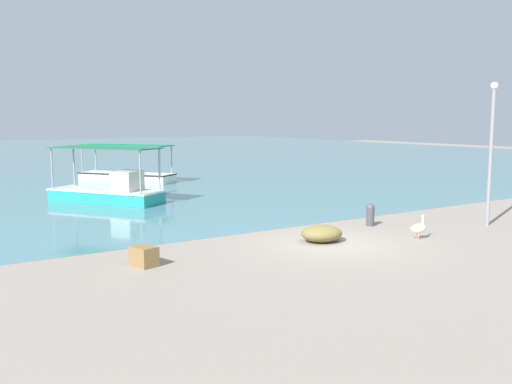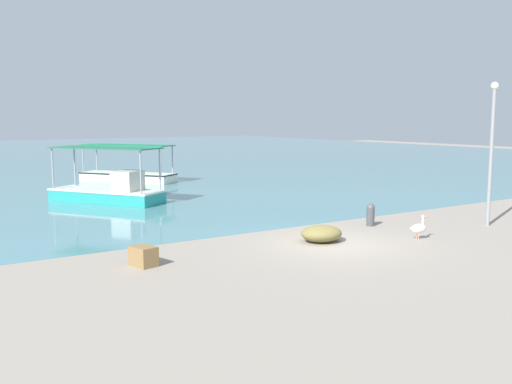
% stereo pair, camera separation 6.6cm
% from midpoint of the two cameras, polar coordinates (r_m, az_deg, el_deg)
% --- Properties ---
extents(ground, '(120.00, 120.00, 0.00)m').
position_cam_midpoint_polar(ground, '(18.31, 7.72, -5.22)').
color(ground, gray).
extents(harbor_water, '(110.00, 90.00, 0.00)m').
position_cam_midpoint_polar(harbor_water, '(62.68, -22.51, 3.26)').
color(harbor_water, teal).
rests_on(harbor_water, ground).
extents(fishing_boat_near_left, '(4.96, 5.96, 2.30)m').
position_cam_midpoint_polar(fishing_boat_near_left, '(36.48, -12.85, 1.73)').
color(fishing_boat_near_left, white).
rests_on(fishing_boat_near_left, harbor_water).
extents(fishing_boat_far_right, '(4.56, 5.65, 2.60)m').
position_cam_midpoint_polar(fishing_boat_far_right, '(27.78, -14.57, 0.18)').
color(fishing_boat_far_right, teal).
rests_on(fishing_boat_far_right, harbor_water).
extents(pelican, '(0.80, 0.39, 0.80)m').
position_cam_midpoint_polar(pelican, '(19.60, 15.88, -3.47)').
color(pelican, '#E0997A').
rests_on(pelican, ground).
extents(lamp_post, '(0.28, 0.28, 5.27)m').
position_cam_midpoint_polar(lamp_post, '(22.64, 22.39, 4.35)').
color(lamp_post, gray).
rests_on(lamp_post, ground).
extents(mooring_bollard, '(0.31, 0.31, 0.84)m').
position_cam_midpoint_polar(mooring_bollard, '(21.53, 11.28, -2.16)').
color(mooring_bollard, '#47474C').
rests_on(mooring_bollard, ground).
extents(net_pile, '(1.40, 1.19, 0.53)m').
position_cam_midpoint_polar(net_pile, '(18.62, 6.49, -4.14)').
color(net_pile, olive).
rests_on(net_pile, ground).
extents(cargo_crate, '(0.66, 0.81, 0.54)m').
position_cam_midpoint_polar(cargo_crate, '(15.81, -11.26, -6.32)').
color(cargo_crate, olive).
rests_on(cargo_crate, ground).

